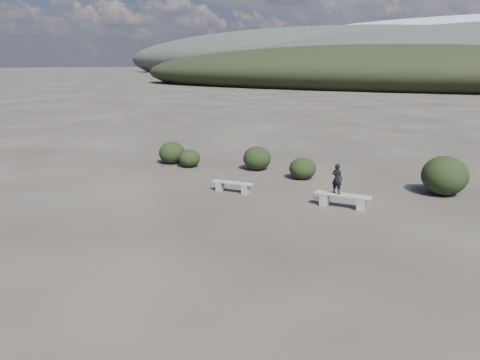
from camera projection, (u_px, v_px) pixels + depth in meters
The scene contains 9 objects.
ground at pixel (169, 247), 12.46m from camera, with size 1200.00×1200.00×0.00m, color #2B2722.
bench_left at pixel (232, 186), 17.68m from camera, with size 1.64×0.54×0.40m.
bench_right at pixel (343, 200), 15.77m from camera, with size 1.92×0.60×0.47m.
seated_person at pixel (337, 179), 15.70m from camera, with size 0.38×0.25×1.03m, color black.
shrub_a at pixel (190, 158), 22.01m from camera, with size 1.02×1.02×0.83m, color black.
shrub_b at pixel (257, 158), 21.38m from camera, with size 1.28×1.28×1.10m, color black.
shrub_c at pixel (303, 168), 19.70m from camera, with size 1.14×1.14×0.91m, color black.
shrub_d at pixel (445, 176), 17.25m from camera, with size 1.67×1.67×1.46m, color black.
shrub_f at pixel (172, 153), 22.77m from camera, with size 1.27×1.27×1.07m, color black.
Camera 1 is at (7.74, -8.93, 4.73)m, focal length 35.00 mm.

